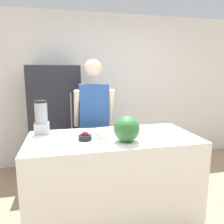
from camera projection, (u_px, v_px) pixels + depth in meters
wall_back at (91, 90)px, 3.86m from camera, size 8.00×0.06×2.60m
counter_island at (113, 179)px, 2.34m from camera, size 1.73×0.82×0.96m
refrigerator at (56, 121)px, 3.45m from camera, size 0.76×0.67×1.71m
person at (94, 123)px, 2.95m from camera, size 0.52×0.28×1.78m
cutting_board at (124, 142)px, 2.04m from camera, size 0.38×0.25×0.01m
watermelon at (127, 129)px, 2.02m from camera, size 0.25×0.25×0.25m
bowl_cherries at (85, 137)px, 2.13m from camera, size 0.13×0.13×0.09m
bowl_cream at (103, 134)px, 2.19m from camera, size 0.14×0.14×0.11m
bowl_small_blue at (122, 133)px, 2.25m from camera, size 0.11×0.11×0.07m
blender at (41, 118)px, 2.33m from camera, size 0.15×0.15×0.36m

